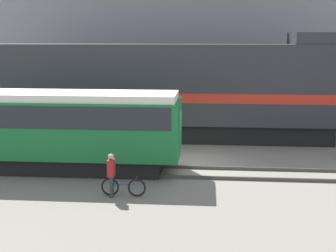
{
  "coord_description": "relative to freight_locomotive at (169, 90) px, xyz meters",
  "views": [
    {
      "loc": [
        0.73,
        -20.17,
        5.59
      ],
      "look_at": [
        -0.96,
        -0.57,
        1.8
      ],
      "focal_mm": 50.0,
      "sensor_mm": 36.0,
      "label": 1
    }
  ],
  "objects": [
    {
      "name": "freight_locomotive",
      "position": [
        0.0,
        0.0,
        0.0
      ],
      "size": [
        19.01,
        3.04,
        5.78
      ],
      "color": "black",
      "rests_on": "ground"
    },
    {
      "name": "track_near",
      "position": [
        1.37,
        -6.54,
        -2.64
      ],
      "size": [
        60.0,
        1.51,
        0.14
      ],
      "color": "#47423D",
      "rests_on": "ground"
    },
    {
      "name": "track_far",
      "position": [
        1.37,
        0.0,
        -2.64
      ],
      "size": [
        60.0,
        1.51,
        0.14
      ],
      "color": "#47423D",
      "rests_on": "ground"
    },
    {
      "name": "building_backdrop",
      "position": [
        1.37,
        9.44,
        3.84
      ],
      "size": [
        30.96,
        6.0,
        13.11
      ],
      "color": "gray",
      "rests_on": "ground"
    },
    {
      "name": "ground_plane",
      "position": [
        1.37,
        -4.97,
        -2.71
      ],
      "size": [
        120.0,
        120.0,
        0.0
      ],
      "primitive_type": "plane",
      "color": "slate"
    },
    {
      "name": "person",
      "position": [
        -1.23,
        -9.64,
        -1.76
      ],
      "size": [
        0.23,
        0.36,
        1.58
      ],
      "color": "#333333",
      "rests_on": "ground"
    },
    {
      "name": "bicycle",
      "position": [
        -0.84,
        -9.49,
        -2.38
      ],
      "size": [
        1.61,
        0.44,
        0.71
      ],
      "color": "black",
      "rests_on": "ground"
    },
    {
      "name": "streetcar",
      "position": [
        -5.38,
        -6.54,
        -0.8
      ],
      "size": [
        12.72,
        2.54,
        3.33
      ],
      "color": "black",
      "rests_on": "ground"
    }
  ]
}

